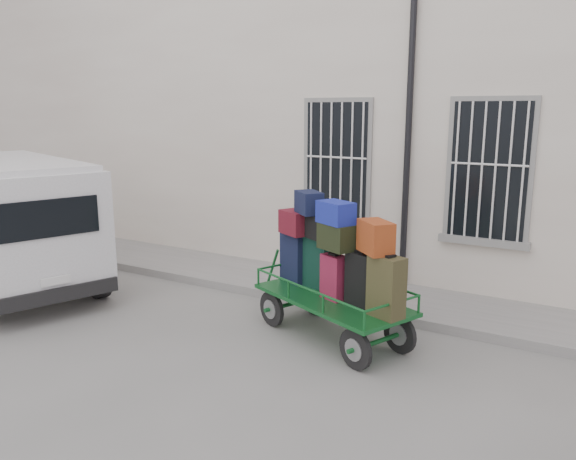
# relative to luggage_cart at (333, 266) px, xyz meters

# --- Properties ---
(ground) EXTENTS (80.00, 80.00, 0.00)m
(ground) POSITION_rel_luggage_cart_xyz_m (-0.76, -0.43, -1.07)
(ground) COLOR slate
(ground) RESTS_ON ground
(building) EXTENTS (24.00, 5.15, 6.00)m
(building) POSITION_rel_luggage_cart_xyz_m (-0.76, 5.06, 1.93)
(building) COLOR beige
(building) RESTS_ON ground
(sidewalk) EXTENTS (24.00, 1.70, 0.15)m
(sidewalk) POSITION_rel_luggage_cart_xyz_m (-0.76, 1.77, -0.99)
(sidewalk) COLOR gray
(sidewalk) RESTS_ON ground
(luggage_cart) EXTENTS (2.78, 1.91, 2.07)m
(luggage_cart) POSITION_rel_luggage_cart_xyz_m (0.00, 0.00, 0.00)
(luggage_cart) COLOR black
(luggage_cart) RESTS_ON ground
(van) EXTENTS (5.04, 3.42, 2.36)m
(van) POSITION_rel_luggage_cart_xyz_m (-6.04, -0.83, 0.28)
(van) COLOR silver
(van) RESTS_ON ground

